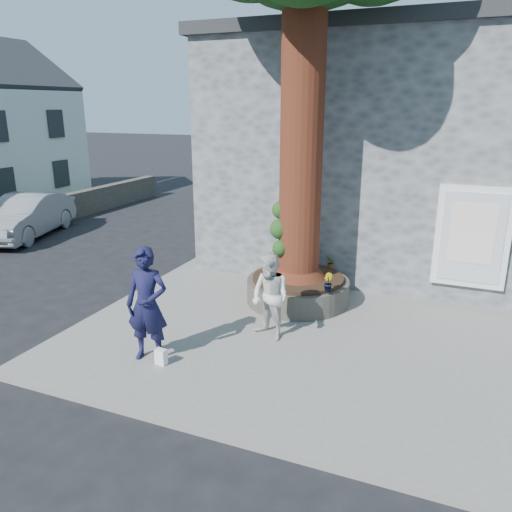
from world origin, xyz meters
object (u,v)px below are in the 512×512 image
at_px(planter, 298,289).
at_px(woman, 270,297).
at_px(man, 147,305).
at_px(car_silver, 26,216).

bearing_deg(planter, woman, -87.66).
relative_size(planter, woman, 1.38).
bearing_deg(planter, man, -114.02).
xyz_separation_m(man, car_silver, (-9.02, 5.92, -0.40)).
distance_m(woman, car_silver, 11.53).
xyz_separation_m(woman, car_silver, (-10.68, 4.34, -0.22)).
distance_m(man, woman, 2.29).
bearing_deg(woman, car_silver, -177.80).
relative_size(woman, car_silver, 0.38).
xyz_separation_m(planter, man, (-1.58, -3.54, 0.72)).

